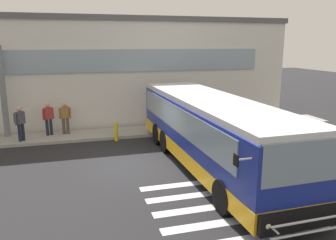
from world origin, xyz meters
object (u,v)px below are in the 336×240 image
entry_support_column (3,92)px  passenger_at_curb_edge (65,116)px  passenger_by_doorway (48,117)px  passenger_near_column (20,121)px  safety_bollard_yellow (116,132)px  bus_main_foreground (211,134)px

entry_support_column → passenger_at_curb_edge: bearing=-7.1°
passenger_by_doorway → passenger_at_curb_edge: size_ratio=1.00×
passenger_by_doorway → passenger_near_column: bearing=-149.7°
passenger_near_column → safety_bollard_yellow: (4.45, -0.71, -0.66)m
passenger_by_doorway → safety_bollard_yellow: 3.57m
passenger_near_column → passenger_by_doorway: 1.44m
passenger_near_column → safety_bollard_yellow: 4.55m
entry_support_column → passenger_near_column: entry_support_column is taller
bus_main_foreground → safety_bollard_yellow: bus_main_foreground is taller
entry_support_column → passenger_at_curb_edge: entry_support_column is taller
passenger_by_doorway → passenger_at_curb_edge: 0.81m
bus_main_foreground → passenger_near_column: 9.23m
bus_main_foreground → passenger_near_column: bus_main_foreground is taller
bus_main_foreground → passenger_by_doorway: (-6.29, 6.05, -0.25)m
bus_main_foreground → passenger_by_doorway: bearing=136.1°
bus_main_foreground → passenger_near_column: size_ratio=6.78×
safety_bollard_yellow → passenger_near_column: bearing=170.9°
passenger_at_curb_edge → bus_main_foreground: bearing=-47.9°
bus_main_foreground → passenger_near_column: bearing=144.8°
passenger_by_doorway → passenger_at_curb_edge: same height
bus_main_foreground → passenger_at_curb_edge: size_ratio=6.78×
entry_support_column → safety_bollard_yellow: size_ratio=5.00×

